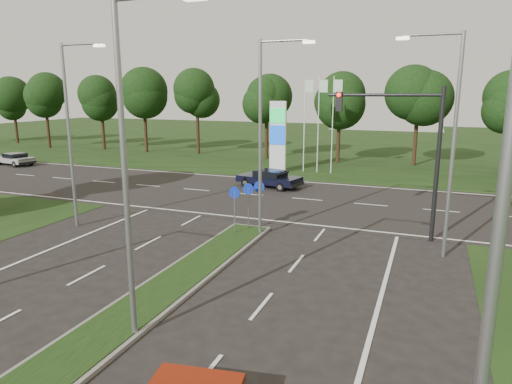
% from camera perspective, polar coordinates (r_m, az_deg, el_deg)
% --- Properties ---
extents(verge_far, '(160.00, 50.00, 0.02)m').
position_cam_1_polar(verge_far, '(59.61, 13.18, 5.59)').
color(verge_far, black).
rests_on(verge_far, ground).
extents(cross_road, '(160.00, 12.00, 0.02)m').
position_cam_1_polar(cross_road, '(29.63, 4.52, -0.78)').
color(cross_road, black).
rests_on(cross_road, ground).
extents(median_kerb, '(2.00, 26.00, 0.12)m').
position_cam_1_polar(median_kerb, '(13.06, -23.38, -19.45)').
color(median_kerb, slate).
rests_on(median_kerb, ground).
extents(streetlight_median_near, '(2.53, 0.22, 9.00)m').
position_cam_1_polar(streetlight_median_near, '(12.17, -15.45, 4.12)').
color(streetlight_median_near, gray).
rests_on(streetlight_median_near, ground).
extents(streetlight_median_far, '(2.53, 0.22, 9.00)m').
position_cam_1_polar(streetlight_median_far, '(21.00, 1.05, 7.87)').
color(streetlight_median_far, gray).
rests_on(streetlight_median_far, ground).
extents(streetlight_left_far, '(2.53, 0.22, 9.00)m').
position_cam_1_polar(streetlight_left_far, '(24.23, -22.05, 7.59)').
color(streetlight_left_far, gray).
rests_on(streetlight_left_far, ground).
extents(streetlight_right_far, '(2.53, 0.22, 9.00)m').
position_cam_1_polar(streetlight_right_far, '(19.74, 22.97, 6.61)').
color(streetlight_right_far, gray).
rests_on(streetlight_right_far, ground).
extents(streetlight_right_near, '(2.53, 0.22, 9.00)m').
position_cam_1_polar(streetlight_right_near, '(5.93, 26.09, -5.15)').
color(streetlight_right_near, gray).
rests_on(streetlight_right_near, ground).
extents(traffic_signal, '(5.10, 0.42, 7.00)m').
position_cam_1_polar(traffic_signal, '(21.78, 18.51, 6.28)').
color(traffic_signal, black).
rests_on(traffic_signal, ground).
extents(median_signs, '(1.16, 1.76, 2.38)m').
position_cam_1_polar(median_signs, '(22.25, -1.05, -0.65)').
color(median_signs, gray).
rests_on(median_signs, ground).
extents(gas_pylon, '(5.80, 1.26, 8.00)m').
position_cam_1_polar(gas_pylon, '(38.78, 3.09, 7.15)').
color(gas_pylon, silver).
rests_on(gas_pylon, ground).
extents(treeline_far, '(6.00, 6.00, 9.90)m').
position_cam_1_polar(treeline_far, '(44.34, 10.89, 12.31)').
color(treeline_far, black).
rests_on(treeline_far, ground).
extents(navy_sedan, '(4.86, 2.81, 1.26)m').
position_cam_1_polar(navy_sedan, '(32.81, 1.68, 1.75)').
color(navy_sedan, black).
rests_on(navy_sedan, ground).
extents(far_car_a, '(4.30, 2.50, 1.16)m').
position_cam_1_polar(far_car_a, '(48.37, -27.91, 3.70)').
color(far_car_a, '#AAAAAA').
rests_on(far_car_a, ground).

